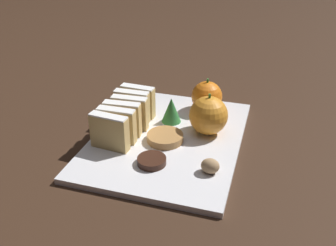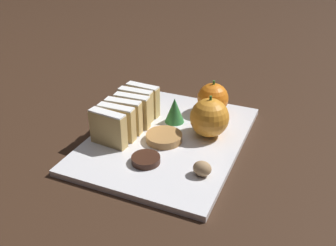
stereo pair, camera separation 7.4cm
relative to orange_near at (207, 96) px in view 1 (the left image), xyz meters
The scene contains 14 objects.
ground_plane 0.15m from the orange_near, 110.59° to the right, with size 6.00×6.00×0.00m, color #382316.
serving_platter 0.15m from the orange_near, 110.59° to the right, with size 0.29×0.38×0.01m.
stollen_slice_front 0.25m from the orange_near, 124.53° to the right, with size 0.08×0.03×0.07m.
stollen_slice_second 0.23m from the orange_near, 127.97° to the right, with size 0.08×0.02×0.07m.
stollen_slice_third 0.21m from the orange_near, 132.74° to the right, with size 0.08×0.03×0.07m.
stollen_slice_fourth 0.18m from the orange_near, 137.57° to the right, with size 0.08×0.02×0.07m.
stollen_slice_fifth 0.17m from the orange_near, 145.86° to the right, with size 0.08×0.02×0.07m.
stollen_slice_sixth 0.16m from the orange_near, 153.80° to the right, with size 0.08×0.02×0.07m.
orange_near is the anchor object (origin of this frame).
orange_far 0.10m from the orange_near, 76.49° to the right, with size 0.08×0.08×0.09m.
walnut 0.24m from the orange_near, 76.62° to the right, with size 0.03×0.03×0.03m.
chocolate_cookie 0.24m from the orange_near, 101.74° to the right, with size 0.05×0.05×0.01m.
gingerbread_cookie 0.16m from the orange_near, 107.19° to the right, with size 0.07×0.07×0.01m.
evergreen_sprig 0.10m from the orange_near, 129.80° to the right, with size 0.04×0.04×0.06m.
Camera 1 is at (0.19, -0.62, 0.41)m, focal length 40.00 mm.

